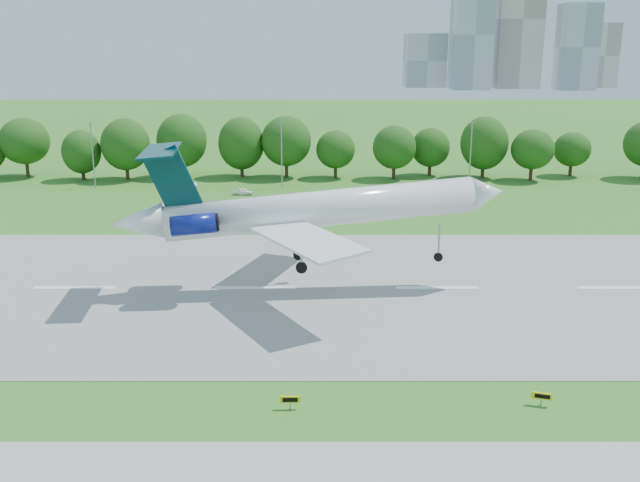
{
  "coord_description": "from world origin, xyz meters",
  "views": [
    {
      "loc": [
        -12.91,
        -49.22,
        26.05
      ],
      "look_at": [
        -12.9,
        18.0,
        7.38
      ],
      "focal_mm": 40.0,
      "sensor_mm": 36.0,
      "label": 1
    }
  ],
  "objects_px": {
    "taxi_sign_left": "(290,400)",
    "service_vehicle_b": "(243,192)",
    "service_vehicle_a": "(186,183)",
    "airliner": "(301,209)"
  },
  "relations": [
    {
      "from": "airliner",
      "to": "service_vehicle_b",
      "type": "bearing_deg",
      "value": 97.61
    },
    {
      "from": "airliner",
      "to": "taxi_sign_left",
      "type": "height_order",
      "value": "airliner"
    },
    {
      "from": "service_vehicle_a",
      "to": "service_vehicle_b",
      "type": "relative_size",
      "value": 1.2
    },
    {
      "from": "service_vehicle_b",
      "to": "service_vehicle_a",
      "type": "bearing_deg",
      "value": 60.58
    },
    {
      "from": "taxi_sign_left",
      "to": "service_vehicle_b",
      "type": "xyz_separation_m",
      "value": [
        -11.5,
        77.29,
        -0.2
      ]
    },
    {
      "from": "service_vehicle_a",
      "to": "service_vehicle_b",
      "type": "xyz_separation_m",
      "value": [
        11.48,
        -7.24,
        -0.09
      ]
    },
    {
      "from": "taxi_sign_left",
      "to": "service_vehicle_a",
      "type": "height_order",
      "value": "service_vehicle_a"
    },
    {
      "from": "airliner",
      "to": "service_vehicle_a",
      "type": "height_order",
      "value": "airliner"
    },
    {
      "from": "airliner",
      "to": "service_vehicle_b",
      "type": "relative_size",
      "value": 12.3
    },
    {
      "from": "taxi_sign_left",
      "to": "service_vehicle_a",
      "type": "xyz_separation_m",
      "value": [
        -22.98,
        84.53,
        -0.1
      ]
    }
  ]
}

